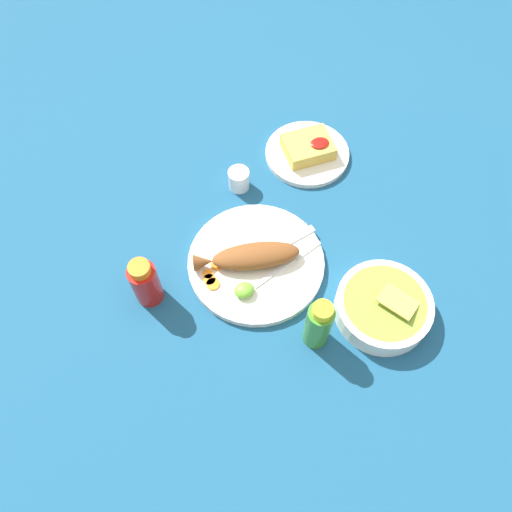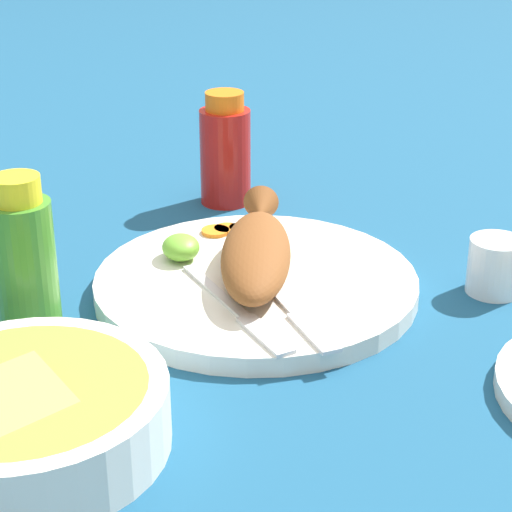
# 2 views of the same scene
# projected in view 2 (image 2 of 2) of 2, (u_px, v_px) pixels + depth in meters

# --- Properties ---
(ground_plane) EXTENTS (4.00, 4.00, 0.00)m
(ground_plane) POSITION_uv_depth(u_px,v_px,m) (256.00, 293.00, 0.87)
(ground_plane) COLOR navy
(main_plate) EXTENTS (0.30, 0.30, 0.02)m
(main_plate) POSITION_uv_depth(u_px,v_px,m) (256.00, 284.00, 0.87)
(main_plate) COLOR silver
(main_plate) RESTS_ON ground_plane
(fried_fish) EXTENTS (0.24, 0.10, 0.04)m
(fried_fish) POSITION_uv_depth(u_px,v_px,m) (256.00, 250.00, 0.87)
(fried_fish) COLOR brown
(fried_fish) RESTS_ON main_plate
(fork_near) EXTENTS (0.18, 0.06, 0.00)m
(fork_near) POSITION_uv_depth(u_px,v_px,m) (292.00, 309.00, 0.80)
(fork_near) COLOR silver
(fork_near) RESTS_ON main_plate
(fork_far) EXTENTS (0.18, 0.08, 0.00)m
(fork_far) POSITION_uv_depth(u_px,v_px,m) (240.00, 313.00, 0.79)
(fork_far) COLOR silver
(fork_far) RESTS_ON main_plate
(carrot_slice_near) EXTENTS (0.03, 0.03, 0.00)m
(carrot_slice_near) POSITION_uv_depth(u_px,v_px,m) (259.00, 237.00, 0.94)
(carrot_slice_near) COLOR orange
(carrot_slice_near) RESTS_ON main_plate
(carrot_slice_mid) EXTENTS (0.03, 0.03, 0.00)m
(carrot_slice_mid) POSITION_uv_depth(u_px,v_px,m) (227.00, 229.00, 0.96)
(carrot_slice_mid) COLOR orange
(carrot_slice_mid) RESTS_ON main_plate
(carrot_slice_far) EXTENTS (0.02, 0.02, 0.00)m
(carrot_slice_far) POSITION_uv_depth(u_px,v_px,m) (237.00, 229.00, 0.96)
(carrot_slice_far) COLOR orange
(carrot_slice_far) RESTS_ON main_plate
(carrot_slice_extra) EXTENTS (0.03, 0.03, 0.00)m
(carrot_slice_extra) POSITION_uv_depth(u_px,v_px,m) (215.00, 231.00, 0.96)
(carrot_slice_extra) COLOR orange
(carrot_slice_extra) RESTS_ON main_plate
(lime_wedge_main) EXTENTS (0.04, 0.04, 0.02)m
(lime_wedge_main) POSITION_uv_depth(u_px,v_px,m) (181.00, 247.00, 0.89)
(lime_wedge_main) COLOR #6BB233
(lime_wedge_main) RESTS_ON main_plate
(hot_sauce_bottle_red) EXTENTS (0.06, 0.06, 0.13)m
(hot_sauce_bottle_red) POSITION_uv_depth(u_px,v_px,m) (222.00, 152.00, 1.06)
(hot_sauce_bottle_red) COLOR #B21914
(hot_sauce_bottle_red) RESTS_ON ground_plane
(hot_sauce_bottle_green) EXTENTS (0.05, 0.05, 0.15)m
(hot_sauce_bottle_green) POSITION_uv_depth(u_px,v_px,m) (25.00, 266.00, 0.76)
(hot_sauce_bottle_green) COLOR #3D8428
(hot_sauce_bottle_green) RESTS_ON ground_plane
(salt_cup) EXTENTS (0.05, 0.05, 0.05)m
(salt_cup) POSITION_uv_depth(u_px,v_px,m) (495.00, 269.00, 0.86)
(salt_cup) COLOR silver
(salt_cup) RESTS_ON ground_plane
(guacamole_bowl) EXTENTS (0.20, 0.20, 0.06)m
(guacamole_bowl) POSITION_uv_depth(u_px,v_px,m) (27.00, 412.00, 0.64)
(guacamole_bowl) COLOR white
(guacamole_bowl) RESTS_ON ground_plane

